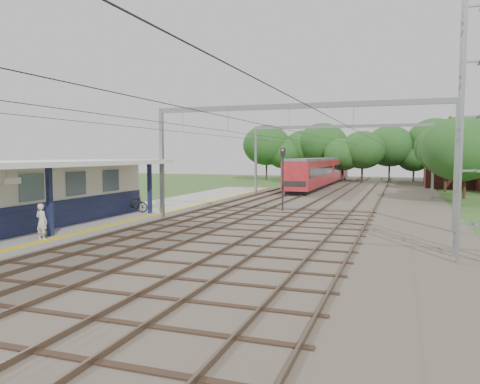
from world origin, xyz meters
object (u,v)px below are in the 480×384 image
at_px(person, 42,222).
at_px(signal_post, 283,171).
at_px(bicycle, 134,204).
at_px(train, 323,171).

xyz_separation_m(person, signal_post, (6.95, 15.95, 1.77)).
bearing_deg(person, bicycle, -77.56).
relative_size(train, signal_post, 7.46).
height_order(person, train, train).
bearing_deg(train, bicycle, -100.59).
height_order(train, signal_post, signal_post).
bearing_deg(signal_post, person, -95.23).
bearing_deg(bicycle, person, 179.83).
bearing_deg(train, person, -96.48).
bearing_deg(train, signal_post, -86.34).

